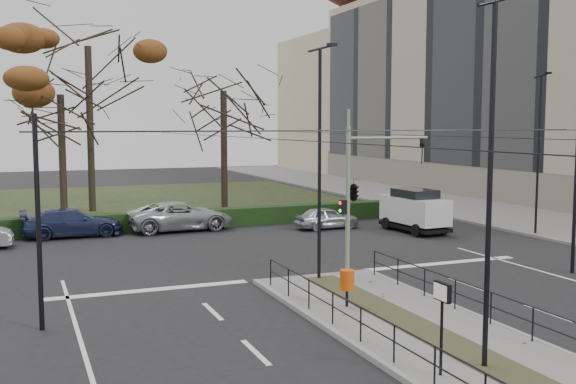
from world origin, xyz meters
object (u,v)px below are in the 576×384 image
streetlamp_median_near (491,181)px  rust_tree (88,46)px  streetlamp_median_far (320,160)px  traffic_light (356,189)px  info_panel (442,303)px  white_van (415,210)px  parked_car_fourth (180,216)px  parked_car_fifth (326,218)px  bare_tree_center (224,99)px  bare_tree_near (61,103)px  litter_bin (347,280)px  parked_car_third (72,223)px  streetlamp_sidewalk (539,152)px

streetlamp_median_near → rust_tree: rust_tree is taller
streetlamp_median_far → rust_tree: 24.62m
traffic_light → streetlamp_median_far: size_ratio=0.65×
info_panel → white_van: white_van is taller
parked_car_fourth → parked_car_fifth: size_ratio=1.59×
traffic_light → bare_tree_center: size_ratio=0.53×
bare_tree_near → parked_car_fifth: (13.00, -10.69, -6.38)m
traffic_light → parked_car_fifth: 12.10m
litter_bin → streetlamp_median_near: (0.63, -5.78, 3.48)m
parked_car_fifth → streetlamp_median_near: bearing=161.5°
traffic_light → bare_tree_center: bare_tree_center is taller
traffic_light → streetlamp_median_far: bearing=-173.7°
parked_car_third → parked_car_fourth: 5.58m
traffic_light → parked_car_third: 16.48m
parked_car_fourth → bare_tree_near: (-5.45, 8.26, 6.20)m
parked_car_third → parked_car_fourth: parked_car_fourth is taller
info_panel → rust_tree: 34.24m
rust_tree → bare_tree_near: size_ratio=1.41×
streetlamp_median_near → bare_tree_near: bearing=102.9°
parked_car_fourth → parked_car_fifth: (7.55, -2.43, -0.18)m
streetlamp_median_far → bare_tree_center: bare_tree_center is taller
litter_bin → rust_tree: 29.05m
parked_car_third → parked_car_fifth: bearing=-100.9°
traffic_light → rust_tree: rust_tree is taller
rust_tree → parked_car_fifth: bearing=-46.8°
bare_tree_center → streetlamp_sidewalk: bearing=-55.3°
white_van → streetlamp_median_far: bearing=-138.1°
streetlamp_median_far → bare_tree_center: size_ratio=0.81×
parked_car_third → rust_tree: bearing=-12.1°
parked_car_fourth → rust_tree: (-3.62, 9.49, 9.85)m
parked_car_third → parked_car_fifth: (13.14, -2.43, -0.12)m
white_van → rust_tree: (-15.04, 14.67, 9.44)m
info_panel → rust_tree: (-4.12, 32.82, 8.84)m
traffic_light → parked_car_fifth: size_ratio=1.55×
info_panel → parked_car_third: bearing=104.6°
streetlamp_sidewalk → streetlamp_median_far: bearing=-160.7°
traffic_light → streetlamp_sidewalk: bearing=20.7°
streetlamp_sidewalk → parked_car_fifth: streetlamp_sidewalk is taller
streetlamp_sidewalk → info_panel: bearing=-137.4°
traffic_light → streetlamp_sidewalk: streetlamp_sidewalk is taller
info_panel → bare_tree_center: 32.33m
streetlamp_median_far → white_van: 13.10m
streetlamp_median_near → bare_tree_center: bearing=84.3°
parked_car_third → white_van: size_ratio=1.15×
info_panel → streetlamp_sidewalk: bearing=42.6°
litter_bin → bare_tree_center: (3.78, 25.70, 6.41)m
litter_bin → parked_car_third: 18.74m
parked_car_fifth → bare_tree_center: bearing=10.9°
parked_car_fourth → bare_tree_center: bearing=-33.3°
parked_car_fourth → litter_bin: bearing=-178.7°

